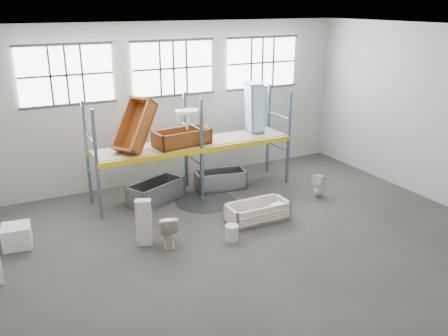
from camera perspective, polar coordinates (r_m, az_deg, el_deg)
floor at (r=11.96m, az=3.32°, el=-8.70°), size 12.00×10.00×0.10m
ceiling at (r=10.59m, az=3.86°, el=16.52°), size 12.00×10.00×0.10m
wall_back at (r=15.43m, az=-6.08°, el=7.73°), size 12.00×0.10×5.00m
wall_front at (r=7.40m, az=23.97°, el=-6.77°), size 12.00×0.10×5.00m
wall_right at (r=14.94m, az=24.10°, el=5.79°), size 0.10×10.00×5.00m
window_left at (r=14.33m, az=-18.27°, el=10.47°), size 2.60×0.04×1.60m
window_mid at (r=15.15m, az=-6.07°, el=11.74°), size 2.60×0.04×1.60m
window_right at (r=16.57m, az=4.53°, el=12.41°), size 2.60×0.04×1.60m
rack_upright_la at (r=12.87m, az=-14.90°, el=0.24°), size 0.08×0.08×3.00m
rack_upright_lb at (r=13.99m, az=-16.00°, el=1.66°), size 0.08×0.08×3.00m
rack_upright_ma at (r=13.75m, az=-2.66°, el=2.10°), size 0.08×0.08×3.00m
rack_upright_mb at (r=14.81m, az=-4.60°, el=3.30°), size 0.08×0.08×3.00m
rack_upright_ra at (r=15.19m, az=7.70°, el=3.59°), size 0.08×0.08×3.00m
rack_upright_rb at (r=16.15m, az=5.29°, el=4.62°), size 0.08×0.08×3.00m
rack_beam_front at (r=13.75m, az=-2.66°, el=2.10°), size 6.00×0.10×0.14m
rack_beam_back at (r=14.81m, az=-4.60°, el=3.30°), size 6.00×0.10×0.14m
shelf_deck at (r=14.26m, az=-3.67°, el=3.03°), size 5.90×1.10×0.03m
wet_patch at (r=14.10m, az=-2.23°, el=-3.95°), size 1.80×1.80×0.00m
bathtub_beige at (r=12.85m, az=3.97°, el=-5.18°), size 1.67×0.79×0.49m
cistern_spare at (r=12.92m, az=6.26°, el=-4.94°), size 0.40×0.24×0.36m
sink_in_tub at (r=12.69m, az=3.83°, el=-5.92°), size 0.52×0.52×0.14m
toilet_beige at (r=11.64m, az=-6.69°, el=-7.21°), size 0.62×0.84×0.77m
cistern_tall at (r=11.62m, az=-9.52°, el=-6.39°), size 0.43×0.36×1.14m
toilet_white at (r=14.51m, az=11.24°, el=-2.08°), size 0.42×0.42×0.73m
steel_tub_left at (r=14.08m, az=-8.13°, el=-2.83°), size 1.83×1.39×0.61m
steel_tub_right at (r=14.94m, az=-0.46°, el=-1.40°), size 1.66×0.99×0.57m
rust_tub_flat at (r=13.94m, az=-5.04°, el=3.65°), size 1.70×0.94×0.46m
rust_tub_tilted at (r=13.48m, az=-10.61°, el=4.95°), size 1.47×1.31×1.55m
sink_on_shelf at (r=13.85m, az=-4.41°, el=4.74°), size 0.70×0.56×0.58m
blue_tub_upright at (r=15.25m, az=3.64°, el=7.26°), size 0.62×0.80×1.55m
bucket at (r=11.80m, az=0.91°, el=-7.73°), size 0.35×0.35×0.39m
carton_far at (r=12.50m, az=-23.45°, el=-7.44°), size 0.71×0.71×0.54m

